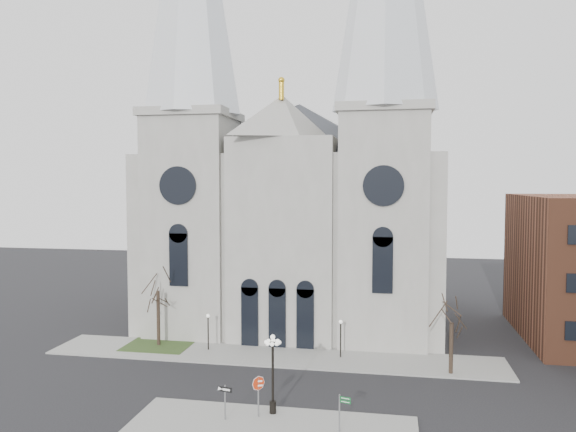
% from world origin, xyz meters
% --- Properties ---
extents(ground, '(160.00, 160.00, 0.00)m').
position_xyz_m(ground, '(0.00, 0.00, 0.00)').
color(ground, black).
rests_on(ground, ground).
extents(sidewalk_far, '(40.00, 6.00, 0.14)m').
position_xyz_m(sidewalk_far, '(0.00, 11.00, 0.07)').
color(sidewalk_far, gray).
rests_on(sidewalk_far, ground).
extents(grass_patch, '(6.00, 5.00, 0.18)m').
position_xyz_m(grass_patch, '(-11.00, 12.00, 0.09)').
color(grass_patch, '#2D481E').
rests_on(grass_patch, ground).
extents(cathedral, '(33.00, 26.66, 54.00)m').
position_xyz_m(cathedral, '(0.00, 22.86, 18.48)').
color(cathedral, gray).
rests_on(cathedral, ground).
extents(tree_left, '(3.20, 3.20, 7.50)m').
position_xyz_m(tree_left, '(-11.00, 12.00, 5.58)').
color(tree_left, black).
rests_on(tree_left, ground).
extents(tree_right, '(3.20, 3.20, 6.00)m').
position_xyz_m(tree_right, '(15.00, 9.00, 4.47)').
color(tree_right, black).
rests_on(tree_right, ground).
extents(ped_lamp_left, '(0.32, 0.32, 3.26)m').
position_xyz_m(ped_lamp_left, '(-6.00, 11.50, 2.33)').
color(ped_lamp_left, black).
rests_on(ped_lamp_left, sidewalk_far).
extents(ped_lamp_right, '(0.32, 0.32, 3.26)m').
position_xyz_m(ped_lamp_right, '(6.00, 11.50, 2.33)').
color(ped_lamp_right, black).
rests_on(ped_lamp_right, sidewalk_far).
extents(stop_sign, '(0.89, 0.42, 2.68)m').
position_xyz_m(stop_sign, '(1.86, -1.80, 2.03)').
color(stop_sign, slate).
rests_on(stop_sign, sidewalk_near).
extents(globe_lamp, '(1.25, 1.25, 5.24)m').
position_xyz_m(globe_lamp, '(2.67, -1.14, 3.43)').
color(globe_lamp, black).
rests_on(globe_lamp, sidewalk_near).
extents(one_way_sign, '(0.97, 0.22, 2.25)m').
position_xyz_m(one_way_sign, '(-0.12, -2.67, 1.65)').
color(one_way_sign, slate).
rests_on(one_way_sign, sidewalk_near).
extents(street_name_sign, '(0.75, 0.25, 2.40)m').
position_xyz_m(street_name_sign, '(7.34, -3.34, 1.55)').
color(street_name_sign, slate).
rests_on(street_name_sign, sidewalk_near).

